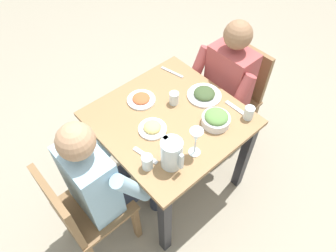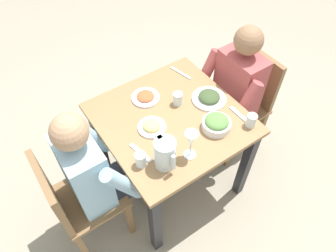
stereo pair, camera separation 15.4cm
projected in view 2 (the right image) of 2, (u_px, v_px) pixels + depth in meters
name	position (u px, v px, depth m)	size (l,w,h in m)	color
ground_plane	(170.00, 179.00, 2.54)	(8.00, 8.00, 0.00)	#9E937F
dining_table	(171.00, 131.00, 2.06)	(0.87, 0.87, 0.76)	#997047
chair_near	(75.00, 200.00, 1.89)	(0.40, 0.40, 0.86)	olive
chair_far	(245.00, 98.00, 2.44)	(0.40, 0.40, 0.86)	olive
diner_near	(101.00, 171.00, 1.85)	(0.48, 0.53, 1.16)	#9EC6E0
diner_far	(228.00, 95.00, 2.26)	(0.48, 0.53, 1.16)	#B24C4C
water_pitcher	(165.00, 154.00, 1.66)	(0.16, 0.12, 0.19)	silver
salad_bowl	(217.00, 123.00, 1.87)	(0.17, 0.17, 0.09)	white
plate_rice_curry	(146.00, 97.00, 2.05)	(0.19, 0.19, 0.04)	white
plate_fries	(152.00, 126.00, 1.89)	(0.17, 0.17, 0.05)	white
plate_dolmas	(209.00, 98.00, 2.04)	(0.23, 0.23, 0.05)	white
water_glass_center	(141.00, 160.00, 1.70)	(0.06, 0.06, 0.09)	silver
water_glass_near_left	(251.00, 120.00, 1.88)	(0.06, 0.06, 0.09)	silver
water_glass_far_right	(178.00, 99.00, 2.00)	(0.06, 0.06, 0.09)	silver
wine_glass	(191.00, 140.00, 1.67)	(0.08, 0.08, 0.20)	silver
fork_near	(141.00, 153.00, 1.78)	(0.17, 0.03, 0.01)	silver
knife_near	(181.00, 73.00, 2.22)	(0.18, 0.02, 0.01)	silver
fork_far	(240.00, 115.00, 1.96)	(0.17, 0.03, 0.01)	silver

